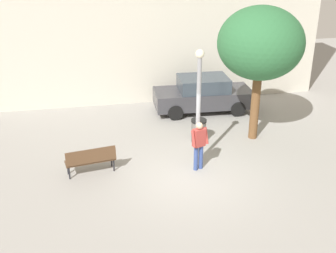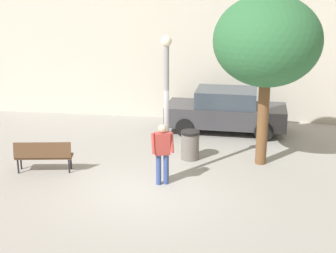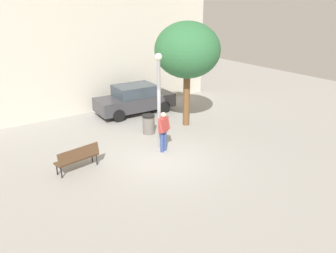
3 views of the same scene
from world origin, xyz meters
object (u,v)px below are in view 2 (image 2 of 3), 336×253
object	(u,v)px
lamppost	(166,98)
parked_car_charcoal	(226,111)
trash_bin	(190,145)
plaza_tree	(267,42)
person_by_lamppost	(162,150)
park_bench	(43,154)

from	to	relation	value
lamppost	parked_car_charcoal	xyz separation A→B (m)	(1.46, 4.59, -1.51)
parked_car_charcoal	trash_bin	distance (m)	3.14
lamppost	plaza_tree	distance (m)	3.32
person_by_lamppost	parked_car_charcoal	xyz separation A→B (m)	(1.51, 4.99, -0.19)
lamppost	parked_car_charcoal	bearing A→B (deg)	72.37
lamppost	plaza_tree	xyz separation A→B (m)	(2.61, 1.56, 1.33)
park_bench	plaza_tree	xyz separation A→B (m)	(6.13, 1.60, 3.07)
park_bench	plaza_tree	world-z (taller)	plaza_tree
person_by_lamppost	plaza_tree	world-z (taller)	plaza_tree
lamppost	trash_bin	size ratio (longest dim) A/B	4.42
lamppost	person_by_lamppost	world-z (taller)	lamppost
person_by_lamppost	trash_bin	world-z (taller)	person_by_lamppost
parked_car_charcoal	trash_bin	xyz separation A→B (m)	(-0.97, -2.96, -0.33)
lamppost	park_bench	xyz separation A→B (m)	(-3.52, -0.04, -1.74)
park_bench	trash_bin	bearing A→B (deg)	22.54
trash_bin	parked_car_charcoal	bearing A→B (deg)	71.82
park_bench	parked_car_charcoal	world-z (taller)	parked_car_charcoal
person_by_lamppost	trash_bin	xyz separation A→B (m)	(0.54, 2.03, -0.52)
park_bench	parked_car_charcoal	xyz separation A→B (m)	(4.98, 4.63, 0.23)
lamppost	park_bench	size ratio (longest dim) A/B	2.37
person_by_lamppost	trash_bin	bearing A→B (deg)	75.09
lamppost	park_bench	world-z (taller)	lamppost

